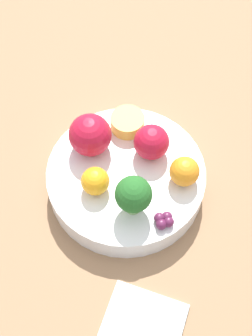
{
  "coord_description": "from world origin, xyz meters",
  "views": [
    {
      "loc": [
        0.29,
        0.19,
        0.66
      ],
      "look_at": [
        0.0,
        0.0,
        0.07
      ],
      "focal_mm": 50.0,
      "sensor_mm": 36.0,
      "label": 1
    }
  ],
  "objects_px": {
    "broccoli": "(133,195)",
    "orange_back": "(95,181)",
    "bowl": "(126,179)",
    "small_cup": "(128,122)",
    "grape_cluster": "(164,220)",
    "apple_red": "(90,135)",
    "apple_green": "(151,142)",
    "orange_front": "(184,171)"
  },
  "relations": [
    {
      "from": "apple_red",
      "to": "grape_cluster",
      "type": "height_order",
      "value": "apple_red"
    },
    {
      "from": "apple_red",
      "to": "bowl",
      "type": "bearing_deg",
      "value": 83.36
    },
    {
      "from": "apple_green",
      "to": "small_cup",
      "type": "relative_size",
      "value": 1.01
    },
    {
      "from": "apple_red",
      "to": "small_cup",
      "type": "distance_m",
      "value": 0.07
    },
    {
      "from": "orange_back",
      "to": "small_cup",
      "type": "distance_m",
      "value": 0.12
    },
    {
      "from": "apple_red",
      "to": "apple_green",
      "type": "height_order",
      "value": "apple_red"
    },
    {
      "from": "bowl",
      "to": "broccoli",
      "type": "distance_m",
      "value": 0.09
    },
    {
      "from": "small_cup",
      "to": "grape_cluster",
      "type": "bearing_deg",
      "value": 49.85
    },
    {
      "from": "broccoli",
      "to": "small_cup",
      "type": "bearing_deg",
      "value": -143.99
    },
    {
      "from": "broccoli",
      "to": "grape_cluster",
      "type": "bearing_deg",
      "value": 94.63
    },
    {
      "from": "apple_red",
      "to": "orange_back",
      "type": "height_order",
      "value": "apple_red"
    },
    {
      "from": "orange_back",
      "to": "grape_cluster",
      "type": "bearing_deg",
      "value": 93.18
    },
    {
      "from": "broccoli",
      "to": "small_cup",
      "type": "relative_size",
      "value": 1.27
    },
    {
      "from": "bowl",
      "to": "orange_back",
      "type": "bearing_deg",
      "value": -24.48
    },
    {
      "from": "orange_back",
      "to": "grape_cluster",
      "type": "xyz_separation_m",
      "value": [
        -0.01,
        0.11,
        -0.01
      ]
    },
    {
      "from": "bowl",
      "to": "apple_red",
      "type": "xyz_separation_m",
      "value": [
        -0.01,
        -0.07,
        0.05
      ]
    },
    {
      "from": "broccoli",
      "to": "orange_front",
      "type": "height_order",
      "value": "broccoli"
    },
    {
      "from": "broccoli",
      "to": "orange_front",
      "type": "relative_size",
      "value": 1.54
    },
    {
      "from": "bowl",
      "to": "grape_cluster",
      "type": "xyz_separation_m",
      "value": [
        0.04,
        0.09,
        0.03
      ]
    },
    {
      "from": "broccoli",
      "to": "bowl",
      "type": "bearing_deg",
      "value": -137.53
    },
    {
      "from": "broccoli",
      "to": "apple_red",
      "type": "distance_m",
      "value": 0.12
    },
    {
      "from": "small_cup",
      "to": "orange_back",
      "type": "bearing_deg",
      "value": 10.18
    },
    {
      "from": "apple_red",
      "to": "small_cup",
      "type": "height_order",
      "value": "apple_red"
    },
    {
      "from": "broccoli",
      "to": "small_cup",
      "type": "xyz_separation_m",
      "value": [
        -0.11,
        -0.08,
        -0.03
      ]
    },
    {
      "from": "bowl",
      "to": "small_cup",
      "type": "bearing_deg",
      "value": -148.77
    },
    {
      "from": "orange_front",
      "to": "orange_back",
      "type": "bearing_deg",
      "value": -50.27
    },
    {
      "from": "broccoli",
      "to": "apple_red",
      "type": "relative_size",
      "value": 1.05
    },
    {
      "from": "broccoli",
      "to": "orange_back",
      "type": "height_order",
      "value": "broccoli"
    },
    {
      "from": "apple_red",
      "to": "small_cup",
      "type": "xyz_separation_m",
      "value": [
        -0.06,
        0.03,
        -0.02
      ]
    },
    {
      "from": "grape_cluster",
      "to": "small_cup",
      "type": "xyz_separation_m",
      "value": [
        -0.11,
        -0.13,
        0.0
      ]
    },
    {
      "from": "apple_green",
      "to": "orange_back",
      "type": "distance_m",
      "value": 0.1
    },
    {
      "from": "orange_front",
      "to": "grape_cluster",
      "type": "relative_size",
      "value": 1.49
    },
    {
      "from": "apple_red",
      "to": "small_cup",
      "type": "relative_size",
      "value": 1.21
    },
    {
      "from": "broccoli",
      "to": "orange_front",
      "type": "distance_m",
      "value": 0.09
    },
    {
      "from": "grape_cluster",
      "to": "bowl",
      "type": "bearing_deg",
      "value": -114.68
    },
    {
      "from": "broccoli",
      "to": "apple_green",
      "type": "distance_m",
      "value": 0.1
    },
    {
      "from": "apple_red",
      "to": "orange_front",
      "type": "relative_size",
      "value": 1.47
    },
    {
      "from": "bowl",
      "to": "small_cup",
      "type": "xyz_separation_m",
      "value": [
        -0.07,
        -0.04,
        0.03
      ]
    },
    {
      "from": "apple_red",
      "to": "grape_cluster",
      "type": "relative_size",
      "value": 2.19
    },
    {
      "from": "broccoli",
      "to": "grape_cluster",
      "type": "distance_m",
      "value": 0.06
    },
    {
      "from": "bowl",
      "to": "broccoli",
      "type": "relative_size",
      "value": 3.54
    },
    {
      "from": "orange_front",
      "to": "orange_back",
      "type": "relative_size",
      "value": 1.06
    }
  ]
}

